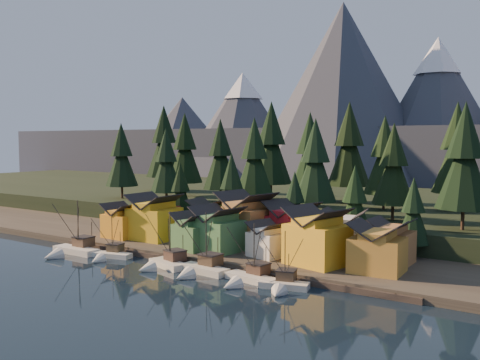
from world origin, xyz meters
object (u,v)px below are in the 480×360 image
Objects in this scene: house_front_0 at (123,220)px; house_back_1 at (208,218)px; boat_4 at (247,271)px; house_back_0 at (158,214)px; boat_2 at (163,256)px; house_front_1 at (154,216)px; boat_3 at (200,261)px; boat_0 at (71,244)px; boat_1 at (108,250)px; boat_5 at (283,277)px.

house_back_1 reaches higher than house_front_0.
house_back_0 is (-39.70, 20.98, 4.17)m from boat_4.
boat_2 is 22.55m from house_front_1.
boat_2 is 8.54m from boat_3.
boat_4 is at bearing 2.38° from boat_0.
boat_4 is (18.87, 0.16, -0.34)m from boat_2.
house_front_1 reaches higher than boat_1.
house_back_0 is (-29.37, 20.86, 3.82)m from boat_3.
house_back_1 is (8.90, 8.59, -0.74)m from house_front_1.
boat_0 is 1.23× the size of house_front_1.
boat_5 is 1.26× the size of house_front_0.
house_front_1 is (7.71, 2.41, 1.26)m from house_front_0.
house_back_0 is at bearing 91.89° from boat_1.
house_back_0 reaches higher than house_front_0.
boat_0 reaches higher than house_front_0.
house_front_0 is at bearing 171.18° from boat_4.
boat_0 is at bearing -159.54° from boat_2.
boat_0 is at bearing -109.21° from house_back_0.
boat_4 is 1.25× the size of house_back_1.
boat_2 reaches higher than boat_1.
boat_2 is 29.92m from house_back_0.
house_back_0 is (3.19, 8.64, 0.57)m from house_front_0.
boat_0 is 1.02× the size of boat_3.
boat_1 is 0.97× the size of house_front_1.
boat_2 is at bearing -79.38° from house_back_1.
boat_0 is 32.94m from boat_3.
house_front_1 is at bearing -142.89° from house_back_1.
house_front_1 is (-1.27, 15.10, 5.11)m from boat_1.
boat_5 is (40.88, 0.15, 0.27)m from boat_1.
boat_4 is (43.20, 2.16, -0.28)m from boat_0.
boat_5 is 1.01× the size of house_front_1.
house_back_1 is at bearing 145.62° from boat_4.
house_back_0 is at bearing 125.25° from house_front_1.
house_front_0 is 0.80× the size of house_front_1.
house_back_0 is 13.63m from house_back_1.
boat_1 is 0.84× the size of boat_2.
house_front_0 is at bearing 163.99° from boat_3.
boat_2 is (15.04, 0.20, 0.60)m from boat_1.
boat_1 is at bearing 10.53° from boat_0.
house_back_0 is at bearing 80.92° from boat_0.
boat_2 is 18.87m from boat_4.
boat_2 is 1.33× the size of house_back_1.
house_back_1 is (16.91, 25.50, 3.83)m from boat_0.
house_back_1 is at bearing 58.85° from boat_1.
boat_0 is 24.41m from boat_2.
boat_5 is (17.31, -0.32, -0.34)m from boat_3.
boat_3 is at bearing 163.27° from boat_5.
house_front_0 is (-8.99, 12.69, 3.86)m from boat_1.
boat_2 reaches higher than boat_4.
boat_2 reaches higher than boat_5.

